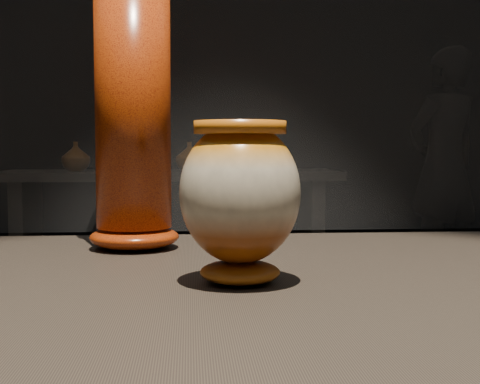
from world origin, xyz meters
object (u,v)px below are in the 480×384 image
at_px(main_vase, 240,195).
at_px(back_shelf, 171,215).
at_px(visitor, 444,165).
at_px(tall_vase, 133,112).

bearing_deg(main_vase, back_shelf, 92.92).
relative_size(main_vase, visitor, 0.10).
bearing_deg(visitor, main_vase, 43.79).
height_order(main_vase, back_shelf, main_vase).
distance_m(main_vase, back_shelf, 3.31).
distance_m(tall_vase, back_shelf, 3.07).
height_order(tall_vase, back_shelf, tall_vase).
relative_size(main_vase, back_shelf, 0.09).
xyz_separation_m(main_vase, visitor, (1.90, 4.27, -0.10)).
xyz_separation_m(main_vase, tall_vase, (-0.14, 0.26, 0.10)).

